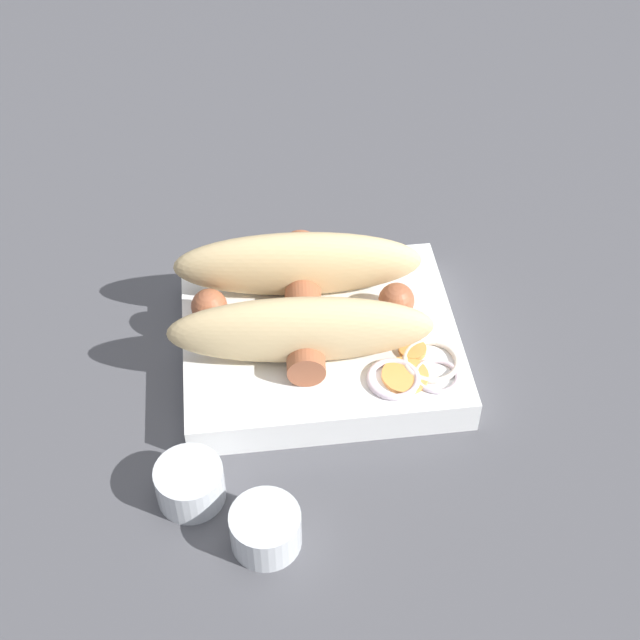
{
  "coord_description": "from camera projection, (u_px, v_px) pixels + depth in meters",
  "views": [
    {
      "loc": [
        -0.06,
        -0.48,
        0.53
      ],
      "look_at": [
        0.0,
        0.0,
        0.04
      ],
      "focal_mm": 50.0,
      "sensor_mm": 36.0,
      "label": 1
    }
  ],
  "objects": [
    {
      "name": "ground_plane",
      "position": [
        320.0,
        353.0,
        0.72
      ],
      "size": [
        3.0,
        3.0,
        0.0
      ],
      "primitive_type": "plane",
      "color": "#4C4C51"
    },
    {
      "name": "food_tray",
      "position": [
        320.0,
        341.0,
        0.71
      ],
      "size": [
        0.21,
        0.18,
        0.03
      ],
      "color": "white",
      "rests_on": "ground_plane"
    },
    {
      "name": "bread_roll",
      "position": [
        299.0,
        296.0,
        0.68
      ],
      "size": [
        0.2,
        0.12,
        0.06
      ],
      "color": "#DBBC84",
      "rests_on": "food_tray"
    },
    {
      "name": "sausage",
      "position": [
        303.0,
        304.0,
        0.69
      ],
      "size": [
        0.17,
        0.15,
        0.03
      ],
      "color": "#9E5638",
      "rests_on": "food_tray"
    },
    {
      "name": "pickled_veggies",
      "position": [
        416.0,
        370.0,
        0.66
      ],
      "size": [
        0.07,
        0.06,
        0.01
      ],
      "color": "#F99E4C",
      "rests_on": "food_tray"
    },
    {
      "name": "condiment_cup_near",
      "position": [
        190.0,
        485.0,
        0.61
      ],
      "size": [
        0.05,
        0.05,
        0.03
      ],
      "color": "silver",
      "rests_on": "ground_plane"
    },
    {
      "name": "condiment_cup_far",
      "position": [
        266.0,
        530.0,
        0.59
      ],
      "size": [
        0.05,
        0.05,
        0.03
      ],
      "color": "silver",
      "rests_on": "ground_plane"
    }
  ]
}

